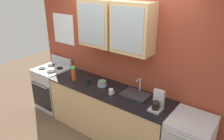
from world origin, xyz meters
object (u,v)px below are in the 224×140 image
(sink_faucet, at_px, (136,94))
(cup_near_bowls, at_px, (88,81))
(bowl_stack, at_px, (102,84))
(coffee_maker, at_px, (157,103))
(stove_range, at_px, (53,87))
(vase, at_px, (74,72))
(cup_near_sink, at_px, (111,92))

(sink_faucet, distance_m, cup_near_bowls, 0.93)
(bowl_stack, height_order, coffee_maker, coffee_maker)
(stove_range, xyz_separation_m, bowl_stack, (1.36, 0.03, 0.49))
(stove_range, xyz_separation_m, coffee_maker, (2.45, -0.06, 0.55))
(vase, xyz_separation_m, cup_near_sink, (0.88, -0.02, -0.10))
(vase, distance_m, cup_near_bowls, 0.33)
(bowl_stack, bearing_deg, sink_faucet, 6.08)
(cup_near_sink, bearing_deg, vase, 178.58)
(stove_range, height_order, bowl_stack, stove_range)
(vase, relative_size, cup_near_bowls, 2.45)
(bowl_stack, distance_m, coffee_maker, 1.10)
(sink_faucet, distance_m, vase, 1.24)
(bowl_stack, bearing_deg, cup_near_bowls, -167.85)
(stove_range, height_order, cup_near_bowls, stove_range)
(stove_range, relative_size, vase, 3.85)
(cup_near_bowls, bearing_deg, stove_range, 178.50)
(stove_range, relative_size, cup_near_bowls, 9.46)
(coffee_maker, bearing_deg, sink_faucet, 160.53)
(bowl_stack, height_order, cup_near_bowls, bowl_stack)
(sink_faucet, bearing_deg, vase, -171.28)
(vase, xyz_separation_m, coffee_maker, (1.67, 0.03, -0.04))
(sink_faucet, height_order, cup_near_bowls, sink_faucet)
(sink_faucet, relative_size, cup_near_sink, 4.04)
(sink_faucet, distance_m, coffee_maker, 0.49)
(stove_range, bearing_deg, cup_near_sink, -3.78)
(cup_near_bowls, bearing_deg, coffee_maker, -1.36)
(cup_near_sink, bearing_deg, bowl_stack, 155.17)
(stove_range, bearing_deg, bowl_stack, 1.30)
(stove_range, relative_size, bowl_stack, 6.88)
(cup_near_bowls, height_order, coffee_maker, coffee_maker)
(vase, bearing_deg, coffee_maker, 0.93)
(bowl_stack, xyz_separation_m, coffee_maker, (1.09, -0.09, 0.06))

